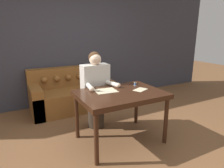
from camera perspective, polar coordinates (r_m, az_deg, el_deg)
name	(u,v)px	position (r m, az deg, el deg)	size (l,w,h in m)	color
ground_plane	(117,145)	(3.07, 1.43, -16.94)	(16.00, 16.00, 0.00)	brown
wall_back	(70,46)	(4.62, -11.85, 10.67)	(8.00, 0.06, 2.60)	#383842
dining_table	(120,97)	(2.91, 2.43, -3.86)	(1.22, 0.87, 0.77)	#381E11
couch	(71,94)	(4.36, -11.58, -2.89)	(1.65, 0.85, 0.86)	brown
person	(96,90)	(3.36, -4.71, -1.74)	(0.52, 0.56, 1.30)	#33281E
pattern_paper_main	(106,91)	(2.94, -1.81, -1.94)	(0.33, 0.29, 0.00)	beige
pattern_paper_offcut	(140,90)	(3.02, 8.10, -1.60)	(0.26, 0.22, 0.00)	beige
scissors	(102,91)	(2.91, -2.99, -2.14)	(0.20, 0.19, 0.01)	silver
thread_spool	(135,84)	(3.26, 6.63, 0.04)	(0.04, 0.04, 0.05)	#3366B2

